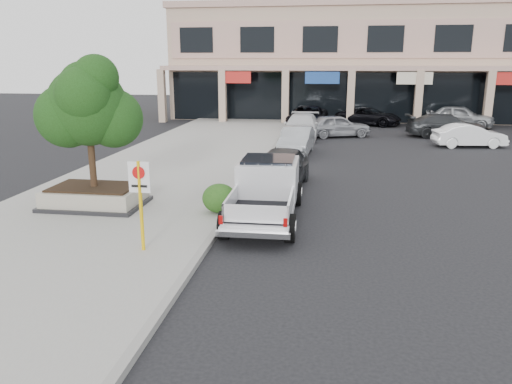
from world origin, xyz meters
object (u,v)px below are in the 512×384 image
Objects in this scene: pickup_truck at (265,192)px; curb_car_b at (297,141)px; lot_car_d at (369,116)px; curb_car_c at (301,127)px; lot_car_c at (447,126)px; lot_car_e at (460,116)px; curb_car_a at (281,168)px; lot_car_a at (337,126)px; no_parking_sign at (140,194)px; planter_tree at (94,106)px; lot_car_b at (469,136)px; curb_car_d at (308,117)px; planter at (95,196)px.

pickup_truck is 11.62m from curb_car_b.
curb_car_b is at bearing -179.14° from lot_car_d.
lot_car_c is (9.35, 2.11, -0.03)m from curb_car_c.
lot_car_e reaches higher than lot_car_d.
lot_car_e is (11.38, 20.30, 0.07)m from curb_car_a.
lot_car_a is at bearing 26.84° from curb_car_c.
pickup_truck is 1.32× the size of curb_car_b.
pickup_truck reaches higher than curb_car_c.
no_parking_sign reaches higher than lot_car_c.
curb_car_c is 2.50m from lot_car_a.
no_parking_sign is 0.53× the size of curb_car_b.
planter_tree reaches higher than curb_car_b.
lot_car_b is (9.70, 3.74, -0.05)m from curb_car_b.
curb_car_d is at bearing 9.20° from lot_car_a.
lot_car_e reaches higher than curb_car_c.
curb_car_a is at bearing -87.91° from curb_car_c.
no_parking_sign is 29.25m from lot_car_d.
lot_car_e is (14.11, 27.93, -0.80)m from no_parking_sign.
no_parking_sign is at bearing -94.29° from curb_car_d.
planter is 0.71× the size of curb_car_a.
pickup_truck is at bearing -87.00° from curb_car_b.
lot_car_b is (9.62, -6.73, -0.17)m from curb_car_d.
curb_car_a is 0.91× the size of lot_car_d.
curb_car_b is 1.07× the size of lot_car_b.
curb_car_b is at bearing 88.24° from pickup_truck.
planter is at bearing -113.41° from curb_car_b.
lot_car_a is 7.16m from lot_car_c.
curb_car_d reaches higher than lot_car_b.
no_parking_sign is 4.39m from pickup_truck.
planter is 0.62× the size of lot_car_c.
planter is 0.74× the size of lot_car_a.
lot_car_a is at bearing 75.46° from curb_car_b.
curb_car_b reaches higher than lot_car_d.
curb_car_a reaches higher than curb_car_b.
planter_tree is (0.13, 0.15, 2.94)m from planter.
lot_car_d is (4.75, 20.63, -0.08)m from curb_car_a.
no_parking_sign reaches higher than lot_car_b.
curb_car_b is 0.81× the size of curb_car_c.
pickup_truck is at bearing -85.12° from curb_car_a.
lot_car_e is at bearing 63.19° from no_parking_sign.
curb_car_a is 0.88× the size of lot_car_c.
curb_car_b reaches higher than planter.
no_parking_sign reaches higher than curb_car_a.
curb_car_a is 1.04× the size of curb_car_b.
lot_car_e reaches higher than lot_car_c.
planter_tree is at bearing -113.18° from curb_car_b.
lot_car_d is at bearing 66.90° from planter.
curb_car_a is at bearing 70.27° from no_parking_sign.
planter_tree is 26.75m from lot_car_d.
lot_car_b is at bearing -32.72° from curb_car_d.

